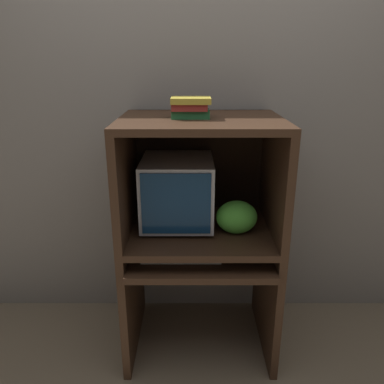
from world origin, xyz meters
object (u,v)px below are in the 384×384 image
Objects in this scene: crt_monitor at (176,191)px; keyboard at (180,256)px; mouse at (234,256)px; book_stack at (189,107)px; snack_bag at (235,217)px.

keyboard is at bearing -83.60° from crt_monitor.
mouse is (0.31, -0.22, -0.29)m from crt_monitor.
crt_monitor is 1.03× the size of keyboard.
book_stack is (0.07, -0.07, 0.46)m from crt_monitor.
keyboard is 0.77m from book_stack.
snack_bag is 1.12× the size of book_stack.
mouse is at bearing -35.80° from crt_monitor.
crt_monitor is 0.48m from book_stack.
book_stack is (-0.23, 0.15, 0.75)m from mouse.
crt_monitor is at bearing 136.76° from book_stack.
book_stack reaches higher than mouse.
snack_bag is at bearing -20.46° from crt_monitor.
mouse is at bearing -2.21° from keyboard.
book_stack reaches higher than keyboard.
book_stack is at bearing -43.24° from crt_monitor.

